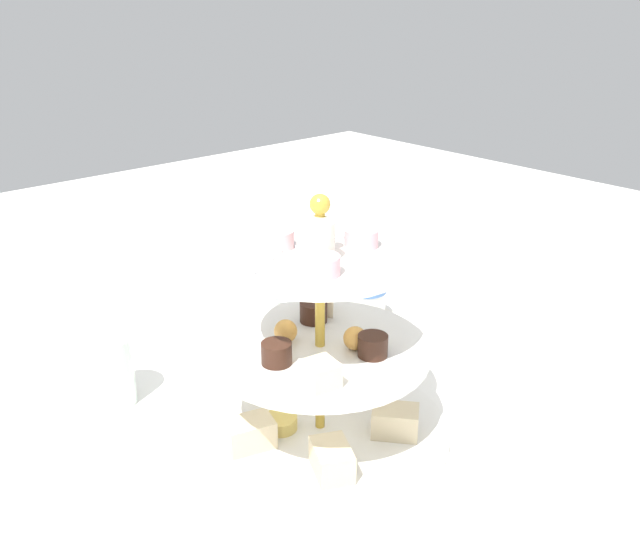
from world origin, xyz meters
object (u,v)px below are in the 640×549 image
at_px(tiered_serving_stand, 320,368).
at_px(water_glass_short_left, 258,299).
at_px(teacup_with_saucer, 366,303).
at_px(butter_knife_right, 537,356).
at_px(water_glass_tall_right, 596,480).
at_px(water_glass_mid_back, 107,371).

relative_size(tiered_serving_stand, water_glass_short_left, 3.38).
height_order(teacup_with_saucer, butter_knife_right, teacup_with_saucer).
bearing_deg(butter_knife_right, teacup_with_saucer, 32.94).
bearing_deg(water_glass_short_left, water_glass_tall_right, 86.35).
distance_m(water_glass_short_left, teacup_with_saucer, 0.15).
xyz_separation_m(water_glass_short_left, teacup_with_saucer, (-0.13, 0.09, -0.02)).
distance_m(tiered_serving_stand, water_glass_mid_back, 0.25).
relative_size(water_glass_short_left, water_glass_mid_back, 0.99).
bearing_deg(teacup_with_saucer, butter_knife_right, 110.20).
bearing_deg(water_glass_tall_right, butter_knife_right, -139.76).
relative_size(tiered_serving_stand, water_glass_mid_back, 3.33).
bearing_deg(water_glass_tall_right, tiered_serving_stand, -73.48).
height_order(water_glass_short_left, butter_knife_right, water_glass_short_left).
bearing_deg(teacup_with_saucer, water_glass_tall_right, 69.83).
relative_size(water_glass_tall_right, water_glass_short_left, 1.36).
bearing_deg(water_glass_tall_right, water_glass_mid_back, -65.46).
xyz_separation_m(water_glass_short_left, water_glass_mid_back, (0.25, 0.05, 0.00)).
distance_m(water_glass_tall_right, teacup_with_saucer, 0.46).
distance_m(water_glass_short_left, butter_knife_right, 0.38).
relative_size(butter_knife_right, water_glass_mid_back, 2.06).
bearing_deg(butter_knife_right, water_glass_tall_right, 142.99).
xyz_separation_m(tiered_serving_stand, water_glass_mid_back, (0.14, -0.21, -0.04)).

